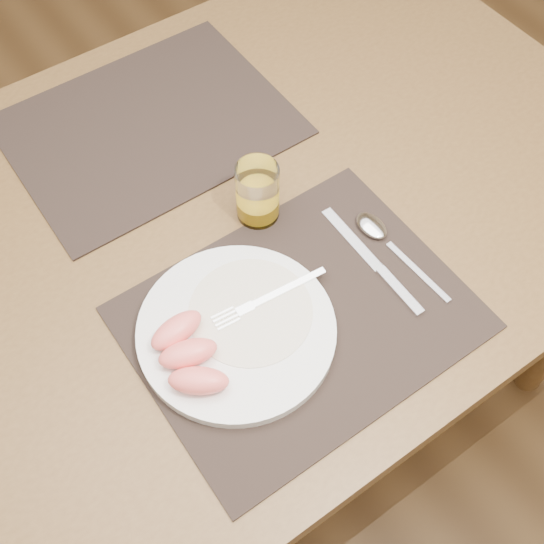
{
  "coord_description": "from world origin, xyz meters",
  "views": [
    {
      "loc": [
        -0.3,
        -0.57,
        1.58
      ],
      "look_at": [
        -0.0,
        -0.15,
        0.77
      ],
      "focal_mm": 45.0,
      "sensor_mm": 36.0,
      "label": 1
    }
  ],
  "objects_px": {
    "table": "(221,244)",
    "placemat_near": "(300,317)",
    "spoon": "(378,232)",
    "fork": "(260,301)",
    "knife": "(379,269)",
    "placemat_far": "(149,126)",
    "juice_glass": "(258,195)",
    "plate": "(237,331)"
  },
  "relations": [
    {
      "from": "placemat_near",
      "to": "fork",
      "type": "xyz_separation_m",
      "value": [
        -0.04,
        0.04,
        0.02
      ]
    },
    {
      "from": "table",
      "to": "placemat_near",
      "type": "relative_size",
      "value": 3.11
    },
    {
      "from": "plate",
      "to": "juice_glass",
      "type": "bearing_deg",
      "value": 47.61
    },
    {
      "from": "table",
      "to": "knife",
      "type": "bearing_deg",
      "value": -58.93
    },
    {
      "from": "table",
      "to": "fork",
      "type": "bearing_deg",
      "value": -103.21
    },
    {
      "from": "plate",
      "to": "knife",
      "type": "distance_m",
      "value": 0.23
    },
    {
      "from": "table",
      "to": "placemat_far",
      "type": "relative_size",
      "value": 3.11
    },
    {
      "from": "placemat_far",
      "to": "knife",
      "type": "bearing_deg",
      "value": -73.63
    },
    {
      "from": "placemat_far",
      "to": "fork",
      "type": "height_order",
      "value": "fork"
    },
    {
      "from": "knife",
      "to": "spoon",
      "type": "bearing_deg",
      "value": 51.95
    },
    {
      "from": "placemat_far",
      "to": "spoon",
      "type": "distance_m",
      "value": 0.43
    },
    {
      "from": "knife",
      "to": "plate",
      "type": "bearing_deg",
      "value": 172.01
    },
    {
      "from": "juice_glass",
      "to": "placemat_far",
      "type": "bearing_deg",
      "value": 100.0
    },
    {
      "from": "placemat_far",
      "to": "plate",
      "type": "height_order",
      "value": "plate"
    },
    {
      "from": "placemat_far",
      "to": "spoon",
      "type": "relative_size",
      "value": 2.35
    },
    {
      "from": "spoon",
      "to": "placemat_near",
      "type": "bearing_deg",
      "value": -165.44
    },
    {
      "from": "spoon",
      "to": "plate",
      "type": "bearing_deg",
      "value": -176.15
    },
    {
      "from": "placemat_near",
      "to": "spoon",
      "type": "height_order",
      "value": "spoon"
    },
    {
      "from": "fork",
      "to": "spoon",
      "type": "relative_size",
      "value": 0.91
    },
    {
      "from": "placemat_near",
      "to": "plate",
      "type": "xyz_separation_m",
      "value": [
        -0.09,
        0.03,
        0.01
      ]
    },
    {
      "from": "fork",
      "to": "knife",
      "type": "relative_size",
      "value": 0.8
    },
    {
      "from": "juice_glass",
      "to": "placemat_near",
      "type": "bearing_deg",
      "value": -106.73
    },
    {
      "from": "spoon",
      "to": "placemat_far",
      "type": "bearing_deg",
      "value": 113.21
    },
    {
      "from": "placemat_near",
      "to": "juice_glass",
      "type": "height_order",
      "value": "juice_glass"
    },
    {
      "from": "plate",
      "to": "placemat_near",
      "type": "bearing_deg",
      "value": -18.43
    },
    {
      "from": "table",
      "to": "juice_glass",
      "type": "bearing_deg",
      "value": -37.17
    },
    {
      "from": "placemat_near",
      "to": "knife",
      "type": "xyz_separation_m",
      "value": [
        0.14,
        -0.0,
        0.0
      ]
    },
    {
      "from": "placemat_far",
      "to": "juice_glass",
      "type": "height_order",
      "value": "juice_glass"
    },
    {
      "from": "placemat_near",
      "to": "table",
      "type": "bearing_deg",
      "value": 88.66
    },
    {
      "from": "placemat_far",
      "to": "knife",
      "type": "xyz_separation_m",
      "value": [
        0.13,
        -0.44,
        0.0
      ]
    },
    {
      "from": "table",
      "to": "placemat_near",
      "type": "height_order",
      "value": "placemat_near"
    },
    {
      "from": "table",
      "to": "spoon",
      "type": "height_order",
      "value": "spoon"
    },
    {
      "from": "plate",
      "to": "spoon",
      "type": "bearing_deg",
      "value": 3.85
    },
    {
      "from": "knife",
      "to": "juice_glass",
      "type": "height_order",
      "value": "juice_glass"
    },
    {
      "from": "fork",
      "to": "knife",
      "type": "xyz_separation_m",
      "value": [
        0.18,
        -0.05,
        -0.02
      ]
    },
    {
      "from": "placemat_near",
      "to": "spoon",
      "type": "xyz_separation_m",
      "value": [
        0.18,
        0.05,
        0.01
      ]
    },
    {
      "from": "placemat_near",
      "to": "spoon",
      "type": "bearing_deg",
      "value": 14.56
    },
    {
      "from": "placemat_near",
      "to": "plate",
      "type": "relative_size",
      "value": 1.67
    },
    {
      "from": "placemat_near",
      "to": "juice_glass",
      "type": "relative_size",
      "value": 4.59
    },
    {
      "from": "plate",
      "to": "juice_glass",
      "type": "distance_m",
      "value": 0.21
    },
    {
      "from": "table",
      "to": "juice_glass",
      "type": "xyz_separation_m",
      "value": [
        0.05,
        -0.04,
        0.13
      ]
    },
    {
      "from": "fork",
      "to": "juice_glass",
      "type": "bearing_deg",
      "value": 56.86
    }
  ]
}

